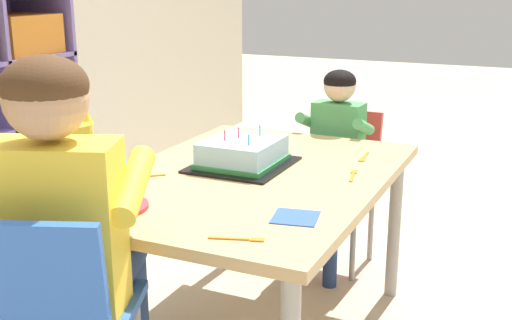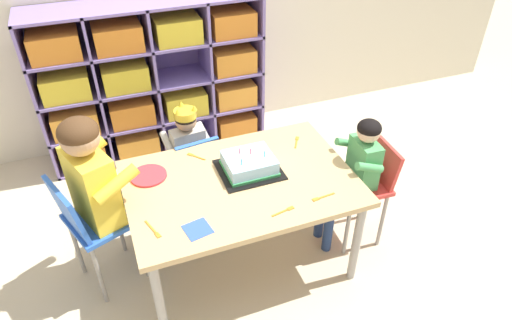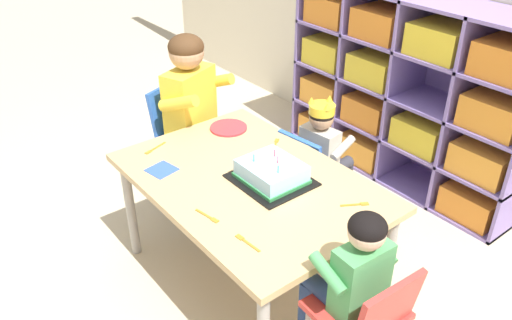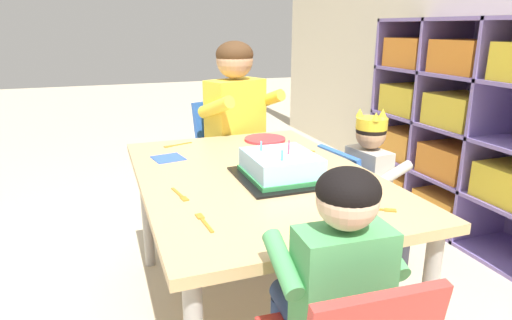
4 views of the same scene
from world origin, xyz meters
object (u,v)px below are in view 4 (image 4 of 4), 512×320
object	(u,v)px
guest_at_table_side	(331,286)
paper_plate_stack	(265,139)
fork_by_napkin	(204,221)
fork_near_child_seat	(180,195)
birthday_cake_on_tray	(281,168)
fork_scattered_mid_table	(176,145)
activity_table	(256,189)
adult_helper_seated	(243,121)
child_with_crown	(375,175)
classroom_chair_adult_side	(230,153)
classroom_chair_blue	(354,205)
fork_at_table_front_edge	(378,209)
fork_beside_plate_stack	(308,154)

from	to	relation	value
guest_at_table_side	paper_plate_stack	world-z (taller)	guest_at_table_side
fork_by_napkin	fork_near_child_seat	xyz separation A→B (m)	(-0.22, -0.03, -0.00)
birthday_cake_on_tray	fork_by_napkin	xyz separation A→B (m)	(0.27, -0.35, -0.04)
fork_scattered_mid_table	activity_table	bearing A→B (deg)	-86.04
activity_table	adult_helper_seated	bearing A→B (deg)	165.60
paper_plate_stack	birthday_cake_on_tray	bearing A→B (deg)	-15.06
guest_at_table_side	fork_by_napkin	xyz separation A→B (m)	(-0.33, -0.22, 0.05)
child_with_crown	classroom_chair_adult_side	size ratio (longest dim) A/B	1.06
fork_scattered_mid_table	birthday_cake_on_tray	bearing A→B (deg)	-82.98
adult_helper_seated	fork_scattered_mid_table	xyz separation A→B (m)	(0.18, -0.38, -0.05)
child_with_crown	adult_helper_seated	size ratio (longest dim) A/B	0.74
birthday_cake_on_tray	paper_plate_stack	xyz separation A→B (m)	(-0.53, 0.14, -0.03)
fork_scattered_mid_table	classroom_chair_blue	bearing A→B (deg)	-44.72
fork_at_table_front_edge	fork_by_napkin	bearing A→B (deg)	20.55
fork_near_child_seat	fork_at_table_front_edge	size ratio (longest dim) A/B	1.14
adult_helper_seated	fork_at_table_front_edge	bearing A→B (deg)	-108.39
fork_near_child_seat	fork_beside_plate_stack	size ratio (longest dim) A/B	1.24
activity_table	child_with_crown	size ratio (longest dim) A/B	1.54
classroom_chair_blue	child_with_crown	bearing A→B (deg)	-90.64
guest_at_table_side	fork_near_child_seat	bearing A→B (deg)	-62.91
fork_at_table_front_edge	guest_at_table_side	bearing A→B (deg)	70.29
fork_by_napkin	fork_near_child_seat	bearing A→B (deg)	-178.12
paper_plate_stack	fork_by_napkin	bearing A→B (deg)	-31.53
guest_at_table_side	fork_beside_plate_stack	xyz separation A→B (m)	(-0.85, 0.36, 0.05)
fork_by_napkin	fork_near_child_seat	world-z (taller)	same
child_with_crown	adult_helper_seated	distance (m)	0.73
fork_near_child_seat	child_with_crown	bearing A→B (deg)	-84.10
fork_beside_plate_stack	fork_at_table_front_edge	size ratio (longest dim) A/B	0.92
fork_at_table_front_edge	classroom_chair_adult_side	bearing A→B (deg)	-54.30
birthday_cake_on_tray	paper_plate_stack	distance (m)	0.55
child_with_crown	fork_near_child_seat	world-z (taller)	child_with_crown
fork_by_napkin	adult_helper_seated	bearing A→B (deg)	151.46
activity_table	fork_at_table_front_edge	world-z (taller)	fork_at_table_front_edge
classroom_chair_blue	paper_plate_stack	distance (m)	0.52
fork_beside_plate_stack	fork_at_table_front_edge	distance (m)	0.62
child_with_crown	classroom_chair_adult_side	xyz separation A→B (m)	(-0.64, -0.51, -0.02)
fork_near_child_seat	fork_beside_plate_stack	bearing A→B (deg)	-74.55
classroom_chair_blue	child_with_crown	distance (m)	0.17
classroom_chair_blue	fork_scattered_mid_table	bearing A→B (deg)	56.62
adult_helper_seated	fork_near_child_seat	world-z (taller)	adult_helper_seated
adult_helper_seated	fork_at_table_front_edge	xyz separation A→B (m)	(1.13, 0.06, -0.05)
adult_helper_seated	fork_scattered_mid_table	bearing A→B (deg)	-176.73
birthday_cake_on_tray	fork_at_table_front_edge	size ratio (longest dim) A/B	2.98
adult_helper_seated	fork_by_napkin	distance (m)	1.13
classroom_chair_blue	child_with_crown	xyz separation A→B (m)	(-0.01, 0.11, 0.13)
activity_table	classroom_chair_blue	world-z (taller)	classroom_chair_blue
fork_by_napkin	guest_at_table_side	bearing A→B (deg)	28.96
guest_at_table_side	adult_helper_seated	bearing A→B (deg)	-96.65
fork_beside_plate_stack	classroom_chair_blue	bearing A→B (deg)	132.88
classroom_chair_adult_side	birthday_cake_on_tray	xyz separation A→B (m)	(0.87, -0.06, 0.19)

